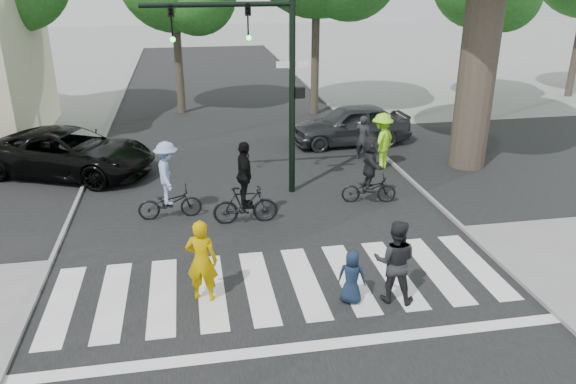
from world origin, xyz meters
name	(u,v)px	position (x,y,z in m)	size (l,w,h in m)	color
ground	(290,310)	(0.00, 0.00, 0.00)	(120.00, 120.00, 0.00)	gray
road_stem	(258,210)	(0.00, 5.00, 0.01)	(10.00, 70.00, 0.01)	black
road_cross	(246,174)	(0.00, 8.00, 0.01)	(70.00, 10.00, 0.01)	black
curb_left	(68,222)	(-5.05, 5.00, 0.05)	(0.10, 70.00, 0.10)	gray
curb_right	(428,196)	(5.05, 5.00, 0.05)	(0.10, 70.00, 0.10)	gray
crosswalk	(284,292)	(0.00, 0.66, 0.01)	(10.00, 3.85, 0.01)	silver
traffic_signal	(262,62)	(0.35, 6.20, 3.90)	(4.45, 0.29, 6.00)	black
pedestrian_woman	(202,261)	(-1.66, 0.72, 0.88)	(0.64, 0.42, 1.76)	#BC9000
pedestrian_child	(352,277)	(1.26, 0.08, 0.58)	(0.56, 0.37, 1.15)	#142136
pedestrian_adult	(395,261)	(2.12, 0.01, 0.88)	(0.86, 0.67, 1.76)	black
cyclist_left	(168,186)	(-2.38, 4.91, 0.93)	(1.71, 1.12, 2.13)	black
cyclist_mid	(245,191)	(-0.41, 4.23, 0.92)	(1.72, 1.04, 2.23)	black
cyclist_right	(370,173)	(3.22, 5.00, 0.88)	(1.63, 1.51, 1.98)	black
car_suv	(70,152)	(-5.57, 8.95, 0.76)	(2.51, 5.45, 1.51)	black
car_grey	(351,124)	(4.30, 10.65, 0.76)	(1.80, 4.49, 1.53)	#2D2E32
bystander_hivis	(382,142)	(4.50, 7.70, 0.95)	(1.23, 0.71, 1.90)	#9AFA20
bystander_dark	(363,138)	(4.19, 8.77, 0.79)	(0.57, 0.38, 1.57)	black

